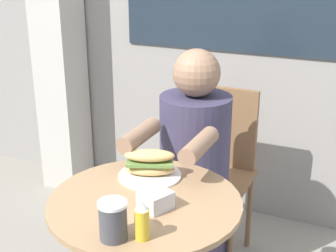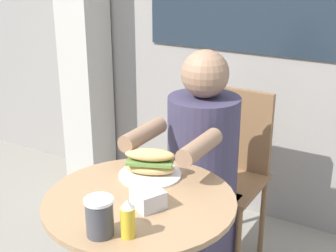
{
  "view_description": "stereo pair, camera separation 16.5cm",
  "coord_description": "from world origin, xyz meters",
  "px_view_note": "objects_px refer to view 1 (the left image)",
  "views": [
    {
      "loc": [
        0.65,
        -1.22,
        1.5
      ],
      "look_at": [
        0.0,
        0.19,
        0.92
      ],
      "focal_mm": 50.0,
      "sensor_mm": 36.0,
      "label": 1
    },
    {
      "loc": [
        0.8,
        -1.14,
        1.5
      ],
      "look_at": [
        0.0,
        0.19,
        0.92
      ],
      "focal_mm": 50.0,
      "sensor_mm": 36.0,
      "label": 2
    }
  ],
  "objects_px": {
    "diner_chair": "(217,158)",
    "drink_cup": "(113,220)",
    "cafe_table": "(146,249)",
    "condiment_bottle": "(142,221)",
    "seated_diner": "(191,192)",
    "sandwich_on_plate": "(150,166)"
  },
  "relations": [
    {
      "from": "cafe_table",
      "to": "drink_cup",
      "type": "relative_size",
      "value": 6.09
    },
    {
      "from": "cafe_table",
      "to": "condiment_bottle",
      "type": "bearing_deg",
      "value": -64.14
    },
    {
      "from": "diner_chair",
      "to": "seated_diner",
      "type": "bearing_deg",
      "value": 89.83
    },
    {
      "from": "diner_chair",
      "to": "drink_cup",
      "type": "bearing_deg",
      "value": 92.63
    },
    {
      "from": "seated_diner",
      "to": "sandwich_on_plate",
      "type": "relative_size",
      "value": 4.86
    },
    {
      "from": "cafe_table",
      "to": "diner_chair",
      "type": "xyz_separation_m",
      "value": [
        -0.03,
        0.84,
        -0.0
      ]
    },
    {
      "from": "diner_chair",
      "to": "seated_diner",
      "type": "relative_size",
      "value": 0.77
    },
    {
      "from": "cafe_table",
      "to": "diner_chair",
      "type": "relative_size",
      "value": 0.83
    },
    {
      "from": "diner_chair",
      "to": "seated_diner",
      "type": "height_order",
      "value": "seated_diner"
    },
    {
      "from": "cafe_table",
      "to": "sandwich_on_plate",
      "type": "relative_size",
      "value": 3.09
    },
    {
      "from": "diner_chair",
      "to": "sandwich_on_plate",
      "type": "distance_m",
      "value": 0.72
    },
    {
      "from": "cafe_table",
      "to": "diner_chair",
      "type": "height_order",
      "value": "diner_chair"
    },
    {
      "from": "condiment_bottle",
      "to": "seated_diner",
      "type": "bearing_deg",
      "value": 100.45
    },
    {
      "from": "cafe_table",
      "to": "condiment_bottle",
      "type": "relative_size",
      "value": 5.94
    },
    {
      "from": "sandwich_on_plate",
      "to": "cafe_table",
      "type": "bearing_deg",
      "value": -68.86
    },
    {
      "from": "cafe_table",
      "to": "sandwich_on_plate",
      "type": "xyz_separation_m",
      "value": [
        -0.06,
        0.16,
        0.24
      ]
    },
    {
      "from": "seated_diner",
      "to": "condiment_bottle",
      "type": "xyz_separation_m",
      "value": [
        0.13,
        -0.7,
        0.28
      ]
    },
    {
      "from": "diner_chair",
      "to": "condiment_bottle",
      "type": "xyz_separation_m",
      "value": [
        0.13,
        -1.05,
        0.26
      ]
    },
    {
      "from": "seated_diner",
      "to": "diner_chair",
      "type": "bearing_deg",
      "value": -90.17
    },
    {
      "from": "cafe_table",
      "to": "sandwich_on_plate",
      "type": "bearing_deg",
      "value": 111.14
    },
    {
      "from": "seated_diner",
      "to": "drink_cup",
      "type": "distance_m",
      "value": 0.79
    },
    {
      "from": "sandwich_on_plate",
      "to": "condiment_bottle",
      "type": "height_order",
      "value": "condiment_bottle"
    }
  ]
}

